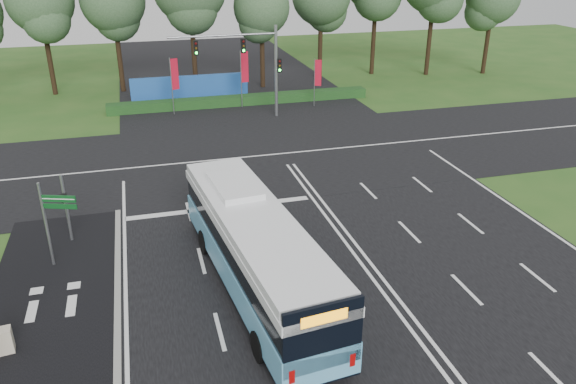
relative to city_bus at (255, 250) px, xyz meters
The scene contains 15 objects.
ground 5.75m from the city_bus, 29.59° to the left, with size 120.00×120.00×0.00m, color #28541C.
road_main 5.75m from the city_bus, 29.59° to the left, with size 20.00×120.00×0.04m, color black.
road_cross 15.55m from the city_bus, 72.09° to the left, with size 120.00×14.00×0.05m, color black.
bike_path 7.96m from the city_bus, behind, with size 5.00×18.00×0.06m, color black.
kerb_strip 5.64m from the city_bus, behind, with size 0.25×18.00×0.12m, color gray.
city_bus is the anchor object (origin of this frame).
pedestrian_signal 9.58m from the city_bus, 140.58° to the left, with size 0.27×0.41×3.32m.
street_sign 8.65m from the city_bus, 152.81° to the left, with size 1.43×0.56×3.86m.
utility_cabinet 9.19m from the city_bus, behind, with size 0.57×0.47×0.95m, color beige.
banner_flag_left 25.89m from the city_bus, 91.81° to the left, with size 0.63×0.27×4.51m.
banner_flag_mid 27.00m from the city_bus, 79.61° to the left, with size 0.68×0.19×4.67m.
banner_flag_right 27.23m from the city_bus, 66.88° to the left, with size 0.56×0.25×3.98m.
traffic_light_gantry 23.89m from the city_bus, 77.94° to the left, with size 8.41×0.28×7.00m.
hedge 27.64m from the city_bus, 80.10° to the left, with size 22.00×1.20×0.80m, color #153B16.
blue_hoarding 29.71m from the city_bus, 88.56° to the left, with size 10.00×0.30×2.20m, color #1D50A2.
Camera 1 is at (-8.54, -21.21, 12.74)m, focal length 35.00 mm.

